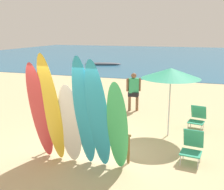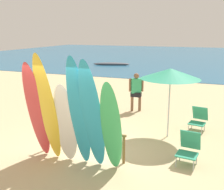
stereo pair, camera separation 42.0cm
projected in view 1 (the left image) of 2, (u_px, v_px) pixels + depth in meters
ground at (161, 76)px, 20.16m from camera, size 60.00×60.00×0.00m
ocean_water at (179, 55)px, 36.67m from camera, size 60.00×40.00×0.02m
surfboard_rack at (86, 136)px, 7.07m from camera, size 2.40×0.07×0.77m
surfboard_red_0 at (40, 113)px, 6.69m from camera, size 0.52×0.72×2.58m
surfboard_yellow_1 at (51, 110)px, 6.53m from camera, size 0.58×0.75×2.80m
surfboard_white_2 at (70, 125)px, 6.57m from camera, size 0.61×0.53×2.08m
surfboard_teal_3 at (84, 114)px, 6.30m from camera, size 0.50×0.73×2.77m
surfboard_teal_4 at (98, 117)px, 6.15m from camera, size 0.60×0.81×2.71m
surfboard_green_5 at (118, 128)px, 6.08m from camera, size 0.51×0.75×2.26m
beachgoer_strolling at (134, 89)px, 11.15m from camera, size 0.56×0.35×1.59m
beachgoer_near_rack at (82, 88)px, 11.44m from camera, size 0.40×0.52×1.56m
beach_chair_red at (192, 145)px, 6.86m from camera, size 0.58×0.71×0.83m
beach_chair_blue at (197, 117)px, 9.15m from camera, size 0.62×0.79×0.81m
beach_umbrella at (171, 73)px, 8.21m from camera, size 1.80×1.80×2.17m
distant_boat at (103, 64)px, 26.26m from camera, size 3.60×1.60×0.28m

